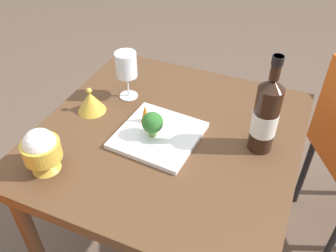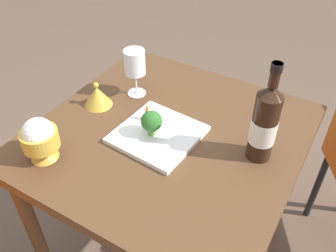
{
  "view_description": "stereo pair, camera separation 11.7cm",
  "coord_description": "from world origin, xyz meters",
  "px_view_note": "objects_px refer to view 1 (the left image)",
  "views": [
    {
      "loc": [
        0.35,
        -0.83,
        1.53
      ],
      "look_at": [
        0.0,
        0.0,
        0.78
      ],
      "focal_mm": 38.91,
      "sensor_mm": 36.0,
      "label": 1
    },
    {
      "loc": [
        0.46,
        -0.77,
        1.53
      ],
      "look_at": [
        0.0,
        0.0,
        0.78
      ],
      "focal_mm": 38.91,
      "sensor_mm": 36.0,
      "label": 2
    }
  ],
  "objects_px": {
    "rice_bowl_lid": "(91,102)",
    "broccoli_floret": "(152,123)",
    "wine_glass": "(126,66)",
    "carrot_garnish_left": "(145,113)",
    "rice_bowl": "(41,150)",
    "serving_plate": "(158,135)",
    "wine_bottle": "(266,115)"
  },
  "relations": [
    {
      "from": "rice_bowl",
      "to": "serving_plate",
      "type": "xyz_separation_m",
      "value": [
        0.25,
        0.25,
        -0.07
      ]
    },
    {
      "from": "rice_bowl",
      "to": "rice_bowl_lid",
      "type": "relative_size",
      "value": 1.42
    },
    {
      "from": "wine_bottle",
      "to": "serving_plate",
      "type": "distance_m",
      "value": 0.34
    },
    {
      "from": "wine_bottle",
      "to": "rice_bowl_lid",
      "type": "bearing_deg",
      "value": -175.71
    },
    {
      "from": "serving_plate",
      "to": "carrot_garnish_left",
      "type": "relative_size",
      "value": 4.15
    },
    {
      "from": "rice_bowl",
      "to": "serving_plate",
      "type": "distance_m",
      "value": 0.36
    },
    {
      "from": "rice_bowl",
      "to": "broccoli_floret",
      "type": "relative_size",
      "value": 1.65
    },
    {
      "from": "rice_bowl_lid",
      "to": "broccoli_floret",
      "type": "height_order",
      "value": "broccoli_floret"
    },
    {
      "from": "wine_glass",
      "to": "rice_bowl_lid",
      "type": "distance_m",
      "value": 0.18
    },
    {
      "from": "rice_bowl",
      "to": "serving_plate",
      "type": "relative_size",
      "value": 0.53
    },
    {
      "from": "rice_bowl",
      "to": "broccoli_floret",
      "type": "distance_m",
      "value": 0.33
    },
    {
      "from": "wine_bottle",
      "to": "carrot_garnish_left",
      "type": "bearing_deg",
      "value": -173.73
    },
    {
      "from": "wine_bottle",
      "to": "serving_plate",
      "type": "xyz_separation_m",
      "value": [
        -0.31,
        -0.08,
        -0.12
      ]
    },
    {
      "from": "wine_bottle",
      "to": "wine_glass",
      "type": "xyz_separation_m",
      "value": [
        -0.5,
        0.08,
        0.0
      ]
    },
    {
      "from": "wine_bottle",
      "to": "broccoli_floret",
      "type": "height_order",
      "value": "wine_bottle"
    },
    {
      "from": "carrot_garnish_left",
      "to": "broccoli_floret",
      "type": "bearing_deg",
      "value": -46.3
    },
    {
      "from": "serving_plate",
      "to": "carrot_garnish_left",
      "type": "distance_m",
      "value": 0.09
    },
    {
      "from": "broccoli_floret",
      "to": "rice_bowl",
      "type": "bearing_deg",
      "value": -134.13
    },
    {
      "from": "serving_plate",
      "to": "carrot_garnish_left",
      "type": "bearing_deg",
      "value": 148.39
    },
    {
      "from": "serving_plate",
      "to": "rice_bowl_lid",
      "type": "bearing_deg",
      "value": 172.25
    },
    {
      "from": "wine_glass",
      "to": "carrot_garnish_left",
      "type": "xyz_separation_m",
      "value": [
        0.13,
        -0.12,
        -0.08
      ]
    },
    {
      "from": "rice_bowl",
      "to": "broccoli_floret",
      "type": "xyz_separation_m",
      "value": [
        0.23,
        0.24,
        -0.01
      ]
    },
    {
      "from": "rice_bowl_lid",
      "to": "carrot_garnish_left",
      "type": "distance_m",
      "value": 0.21
    },
    {
      "from": "carrot_garnish_left",
      "to": "wine_bottle",
      "type": "bearing_deg",
      "value": 6.27
    },
    {
      "from": "wine_glass",
      "to": "rice_bowl",
      "type": "xyz_separation_m",
      "value": [
        -0.05,
        -0.42,
        -0.05
      ]
    },
    {
      "from": "wine_glass",
      "to": "rice_bowl_lid",
      "type": "height_order",
      "value": "wine_glass"
    },
    {
      "from": "rice_bowl_lid",
      "to": "serving_plate",
      "type": "bearing_deg",
      "value": -7.75
    },
    {
      "from": "carrot_garnish_left",
      "to": "rice_bowl",
      "type": "bearing_deg",
      "value": -121.45
    },
    {
      "from": "wine_bottle",
      "to": "wine_glass",
      "type": "relative_size",
      "value": 1.79
    },
    {
      "from": "rice_bowl",
      "to": "rice_bowl_lid",
      "type": "height_order",
      "value": "rice_bowl"
    },
    {
      "from": "wine_glass",
      "to": "carrot_garnish_left",
      "type": "distance_m",
      "value": 0.2
    },
    {
      "from": "wine_glass",
      "to": "broccoli_floret",
      "type": "height_order",
      "value": "wine_glass"
    }
  ]
}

